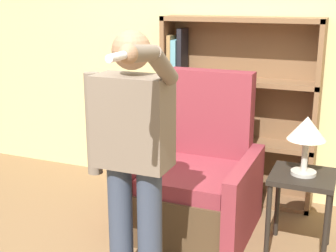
{
  "coord_description": "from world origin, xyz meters",
  "views": [
    {
      "loc": [
        1.21,
        -2.08,
        1.8
      ],
      "look_at": [
        0.07,
        0.66,
        0.97
      ],
      "focal_mm": 50.0,
      "sensor_mm": 36.0,
      "label": 1
    }
  ],
  "objects_px": {
    "armchair": "(197,184)",
    "person_standing": "(132,151)",
    "bookcase": "(227,111)",
    "side_table": "(302,189)",
    "table_lamp": "(307,132)"
  },
  "relations": [
    {
      "from": "person_standing",
      "to": "table_lamp",
      "type": "distance_m",
      "value": 1.24
    },
    {
      "from": "armchair",
      "to": "person_standing",
      "type": "bearing_deg",
      "value": -94.54
    },
    {
      "from": "bookcase",
      "to": "armchair",
      "type": "xyz_separation_m",
      "value": [
        -0.03,
        -0.7,
        -0.44
      ]
    },
    {
      "from": "bookcase",
      "to": "person_standing",
      "type": "height_order",
      "value": "bookcase"
    },
    {
      "from": "bookcase",
      "to": "side_table",
      "type": "bearing_deg",
      "value": -45.51
    },
    {
      "from": "bookcase",
      "to": "table_lamp",
      "type": "relative_size",
      "value": 3.93
    },
    {
      "from": "armchair",
      "to": "person_standing",
      "type": "xyz_separation_m",
      "value": [
        -0.08,
        -0.96,
        0.56
      ]
    },
    {
      "from": "armchair",
      "to": "table_lamp",
      "type": "relative_size",
      "value": 2.96
    },
    {
      "from": "side_table",
      "to": "table_lamp",
      "type": "xyz_separation_m",
      "value": [
        -0.0,
        0.0,
        0.42
      ]
    },
    {
      "from": "person_standing",
      "to": "armchair",
      "type": "bearing_deg",
      "value": 85.46
    },
    {
      "from": "person_standing",
      "to": "side_table",
      "type": "relative_size",
      "value": 2.69
    },
    {
      "from": "armchair",
      "to": "side_table",
      "type": "height_order",
      "value": "armchair"
    },
    {
      "from": "armchair",
      "to": "table_lamp",
      "type": "height_order",
      "value": "armchair"
    },
    {
      "from": "bookcase",
      "to": "person_standing",
      "type": "distance_m",
      "value": 1.67
    },
    {
      "from": "person_standing",
      "to": "table_lamp",
      "type": "xyz_separation_m",
      "value": [
        0.88,
        0.87,
        -0.02
      ]
    }
  ]
}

